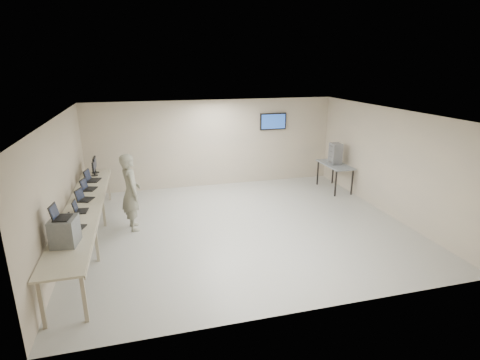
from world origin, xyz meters
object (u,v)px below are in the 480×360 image
object	(u,v)px
workbench	(85,209)
side_table	(335,166)
soldier	(131,192)
equipment_box	(65,231)

from	to	relation	value
workbench	side_table	bearing A→B (deg)	15.60
soldier	side_table	xyz separation A→B (m)	(6.20, 1.43, -0.17)
soldier	side_table	distance (m)	6.37
workbench	equipment_box	size ratio (longest dim) A/B	12.45
workbench	side_table	world-z (taller)	workbench
workbench	soldier	distance (m)	1.15
soldier	side_table	size ratio (longest dim) A/B	1.34
equipment_box	soldier	world-z (taller)	soldier
side_table	equipment_box	bearing A→B (deg)	-151.98
workbench	side_table	xyz separation A→B (m)	(7.19, 2.01, -0.06)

